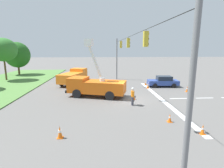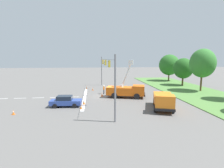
{
  "view_description": "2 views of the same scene",
  "coord_description": "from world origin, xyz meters",
  "px_view_note": "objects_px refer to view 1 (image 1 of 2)",
  "views": [
    {
      "loc": [
        -18.19,
        2.83,
        5.41
      ],
      "look_at": [
        1.99,
        1.55,
        1.34
      ],
      "focal_mm": 28.0,
      "sensor_mm": 36.0,
      "label": 1
    },
    {
      "loc": [
        30.83,
        -2.37,
        6.77
      ],
      "look_at": [
        2.35,
        0.88,
        2.55
      ],
      "focal_mm": 28.0,
      "sensor_mm": 36.0,
      "label": 2
    }
  ],
  "objects_px": {
    "traffic_cone_lane_edge_b": "(148,86)",
    "traffic_cone_foreground_left": "(60,132)",
    "traffic_cone_foreground_right": "(134,96)",
    "traffic_cone_near_bucket": "(203,129)",
    "road_worker": "(133,95)",
    "sedan_blue": "(163,81)",
    "traffic_cone_far_left": "(146,83)",
    "utility_truck_support_near": "(74,77)",
    "traffic_cone_mid_left": "(170,118)",
    "tree_east_end": "(17,55)",
    "traffic_cone_mid_right": "(191,81)",
    "tree_far_east": "(3,50)",
    "traffic_cone_lane_edge_a": "(187,89)",
    "utility_truck_bucket_lift": "(95,85)"
  },
  "relations": [
    {
      "from": "tree_far_east",
      "to": "sedan_blue",
      "type": "bearing_deg",
      "value": -104.67
    },
    {
      "from": "tree_far_east",
      "to": "traffic_cone_near_bucket",
      "type": "height_order",
      "value": "tree_far_east"
    },
    {
      "from": "tree_far_east",
      "to": "traffic_cone_lane_edge_b",
      "type": "distance_m",
      "value": 24.69
    },
    {
      "from": "utility_truck_support_near",
      "to": "traffic_cone_far_left",
      "type": "distance_m",
      "value": 11.12
    },
    {
      "from": "tree_east_end",
      "to": "traffic_cone_mid_left",
      "type": "distance_m",
      "value": 34.2
    },
    {
      "from": "sedan_blue",
      "to": "traffic_cone_near_bucket",
      "type": "distance_m",
      "value": 14.59
    },
    {
      "from": "tree_east_end",
      "to": "utility_truck_support_near",
      "type": "xyz_separation_m",
      "value": [
        -10.56,
        -12.98,
        -2.99
      ]
    },
    {
      "from": "traffic_cone_foreground_right",
      "to": "traffic_cone_foreground_left",
      "type": "bearing_deg",
      "value": 142.88
    },
    {
      "from": "utility_truck_support_near",
      "to": "traffic_cone_lane_edge_b",
      "type": "relative_size",
      "value": 8.29
    },
    {
      "from": "traffic_cone_foreground_left",
      "to": "traffic_cone_lane_edge_a",
      "type": "xyz_separation_m",
      "value": [
        11.01,
        -13.57,
        -0.01
      ]
    },
    {
      "from": "tree_far_east",
      "to": "traffic_cone_foreground_left",
      "type": "xyz_separation_m",
      "value": [
        -20.96,
        -13.89,
        -4.87
      ]
    },
    {
      "from": "traffic_cone_foreground_right",
      "to": "traffic_cone_lane_edge_a",
      "type": "distance_m",
      "value": 8.05
    },
    {
      "from": "road_worker",
      "to": "tree_far_east",
      "type": "bearing_deg",
      "value": 52.7
    },
    {
      "from": "tree_east_end",
      "to": "traffic_cone_foreground_right",
      "type": "bearing_deg",
      "value": -133.24
    },
    {
      "from": "traffic_cone_foreground_right",
      "to": "traffic_cone_far_left",
      "type": "height_order",
      "value": "traffic_cone_foreground_right"
    },
    {
      "from": "utility_truck_support_near",
      "to": "traffic_cone_far_left",
      "type": "relative_size",
      "value": 10.88
    },
    {
      "from": "traffic_cone_foreground_right",
      "to": "traffic_cone_mid_left",
      "type": "bearing_deg",
      "value": -165.19
    },
    {
      "from": "traffic_cone_far_left",
      "to": "sedan_blue",
      "type": "bearing_deg",
      "value": -120.52
    },
    {
      "from": "tree_far_east",
      "to": "utility_truck_support_near",
      "type": "distance_m",
      "value": 13.48
    },
    {
      "from": "utility_truck_bucket_lift",
      "to": "utility_truck_support_near",
      "type": "relative_size",
      "value": 1.1
    },
    {
      "from": "traffic_cone_mid_left",
      "to": "traffic_cone_lane_edge_b",
      "type": "distance_m",
      "value": 11.47
    },
    {
      "from": "tree_far_east",
      "to": "sedan_blue",
      "type": "relative_size",
      "value": 1.65
    },
    {
      "from": "traffic_cone_far_left",
      "to": "traffic_cone_foreground_right",
      "type": "bearing_deg",
      "value": 156.77
    },
    {
      "from": "traffic_cone_foreground_right",
      "to": "traffic_cone_near_bucket",
      "type": "relative_size",
      "value": 1.05
    },
    {
      "from": "utility_truck_bucket_lift",
      "to": "sedan_blue",
      "type": "xyz_separation_m",
      "value": [
        4.72,
        -9.67,
        -0.55
      ]
    },
    {
      "from": "tree_far_east",
      "to": "traffic_cone_mid_right",
      "type": "xyz_separation_m",
      "value": [
        -3.74,
        -31.28,
        -4.97
      ]
    },
    {
      "from": "traffic_cone_lane_edge_b",
      "to": "traffic_cone_foreground_left",
      "type": "bearing_deg",
      "value": 145.74
    },
    {
      "from": "traffic_cone_mid_left",
      "to": "traffic_cone_far_left",
      "type": "bearing_deg",
      "value": -6.83
    },
    {
      "from": "tree_far_east",
      "to": "utility_truck_support_near",
      "type": "relative_size",
      "value": 1.13
    },
    {
      "from": "traffic_cone_mid_left",
      "to": "traffic_cone_lane_edge_a",
      "type": "height_order",
      "value": "traffic_cone_lane_edge_a"
    },
    {
      "from": "utility_truck_support_near",
      "to": "traffic_cone_mid_left",
      "type": "relative_size",
      "value": 9.83
    },
    {
      "from": "traffic_cone_foreground_right",
      "to": "traffic_cone_near_bucket",
      "type": "height_order",
      "value": "traffic_cone_foreground_right"
    },
    {
      "from": "tree_east_end",
      "to": "sedan_blue",
      "type": "xyz_separation_m",
      "value": [
        -13.25,
        -26.23,
        -3.41
      ]
    },
    {
      "from": "traffic_cone_mid_left",
      "to": "traffic_cone_near_bucket",
      "type": "xyz_separation_m",
      "value": [
        -2.01,
        -1.37,
        0.01
      ]
    },
    {
      "from": "traffic_cone_near_bucket",
      "to": "traffic_cone_mid_right",
      "type": "bearing_deg",
      "value": -25.68
    },
    {
      "from": "road_worker",
      "to": "traffic_cone_mid_right",
      "type": "relative_size",
      "value": 2.87
    },
    {
      "from": "utility_truck_bucket_lift",
      "to": "traffic_cone_lane_edge_b",
      "type": "bearing_deg",
      "value": -62.3
    },
    {
      "from": "tree_east_end",
      "to": "utility_truck_support_near",
      "type": "relative_size",
      "value": 1.06
    },
    {
      "from": "sedan_blue",
      "to": "road_worker",
      "type": "height_order",
      "value": "road_worker"
    },
    {
      "from": "utility_truck_bucket_lift",
      "to": "road_worker",
      "type": "bearing_deg",
      "value": -133.16
    },
    {
      "from": "sedan_blue",
      "to": "traffic_cone_mid_left",
      "type": "height_order",
      "value": "sedan_blue"
    },
    {
      "from": "road_worker",
      "to": "traffic_cone_near_bucket",
      "type": "height_order",
      "value": "road_worker"
    },
    {
      "from": "tree_far_east",
      "to": "tree_east_end",
      "type": "relative_size",
      "value": 1.06
    },
    {
      "from": "tree_east_end",
      "to": "traffic_cone_lane_edge_a",
      "type": "distance_m",
      "value": 32.92
    },
    {
      "from": "traffic_cone_foreground_left",
      "to": "traffic_cone_mid_right",
      "type": "bearing_deg",
      "value": -45.28
    },
    {
      "from": "tree_east_end",
      "to": "traffic_cone_mid_right",
      "type": "distance_m",
      "value": 33.88
    },
    {
      "from": "traffic_cone_foreground_left",
      "to": "traffic_cone_mid_right",
      "type": "distance_m",
      "value": 24.47
    },
    {
      "from": "sedan_blue",
      "to": "traffic_cone_far_left",
      "type": "bearing_deg",
      "value": 59.48
    },
    {
      "from": "road_worker",
      "to": "traffic_cone_foreground_right",
      "type": "xyz_separation_m",
      "value": [
        1.94,
        -0.48,
        -0.65
      ]
    },
    {
      "from": "traffic_cone_foreground_right",
      "to": "road_worker",
      "type": "bearing_deg",
      "value": 166.08
    }
  ]
}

